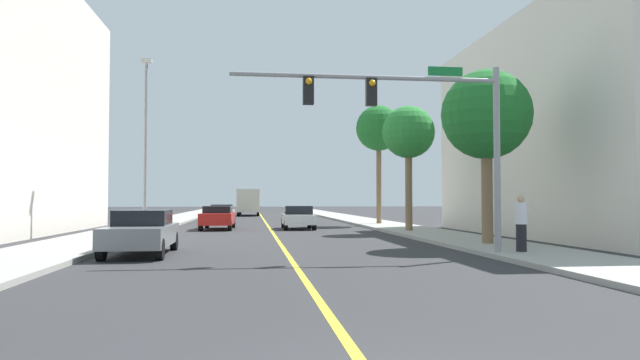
{
  "coord_description": "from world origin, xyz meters",
  "views": [
    {
      "loc": [
        -1.21,
        -4.33,
        1.78
      ],
      "look_at": [
        2.31,
        23.71,
        2.77
      ],
      "focal_mm": 31.31,
      "sensor_mm": 36.0,
      "label": 1
    }
  ],
  "objects_px": {
    "palm_near": "(486,116)",
    "delivery_truck": "(249,202)",
    "traffic_signal_mast": "(417,115)",
    "pedestrian": "(521,223)",
    "palm_mid": "(408,134)",
    "car_white": "(298,217)",
    "palm_far": "(379,129)",
    "car_red": "(218,217)",
    "car_gray": "(142,232)",
    "street_lamp": "(146,136)",
    "car_silver": "(222,214)"
  },
  "relations": [
    {
      "from": "palm_near",
      "to": "car_silver",
      "type": "xyz_separation_m",
      "value": [
        -10.85,
        21.34,
        -4.19
      ]
    },
    {
      "from": "street_lamp",
      "to": "palm_mid",
      "type": "distance_m",
      "value": 13.67
    },
    {
      "from": "traffic_signal_mast",
      "to": "palm_mid",
      "type": "bearing_deg",
      "value": 74.99
    },
    {
      "from": "street_lamp",
      "to": "palm_mid",
      "type": "relative_size",
      "value": 1.34
    },
    {
      "from": "palm_near",
      "to": "delivery_truck",
      "type": "bearing_deg",
      "value": 101.9
    },
    {
      "from": "palm_near",
      "to": "palm_mid",
      "type": "bearing_deg",
      "value": 93.16
    },
    {
      "from": "delivery_truck",
      "to": "car_red",
      "type": "bearing_deg",
      "value": -92.55
    },
    {
      "from": "street_lamp",
      "to": "pedestrian",
      "type": "relative_size",
      "value": 5.0
    },
    {
      "from": "traffic_signal_mast",
      "to": "pedestrian",
      "type": "height_order",
      "value": "traffic_signal_mast"
    },
    {
      "from": "traffic_signal_mast",
      "to": "delivery_truck",
      "type": "bearing_deg",
      "value": 96.46
    },
    {
      "from": "traffic_signal_mast",
      "to": "palm_mid",
      "type": "distance_m",
      "value": 12.71
    },
    {
      "from": "palm_far",
      "to": "street_lamp",
      "type": "bearing_deg",
      "value": -149.54
    },
    {
      "from": "car_silver",
      "to": "car_white",
      "type": "bearing_deg",
      "value": -57.83
    },
    {
      "from": "car_gray",
      "to": "delivery_truck",
      "type": "height_order",
      "value": "delivery_truck"
    },
    {
      "from": "car_white",
      "to": "pedestrian",
      "type": "relative_size",
      "value": 2.23
    },
    {
      "from": "car_gray",
      "to": "palm_far",
      "type": "bearing_deg",
      "value": -123.45
    },
    {
      "from": "delivery_truck",
      "to": "street_lamp",
      "type": "bearing_deg",
      "value": -97.84
    },
    {
      "from": "palm_near",
      "to": "palm_mid",
      "type": "height_order",
      "value": "palm_mid"
    },
    {
      "from": "palm_far",
      "to": "car_silver",
      "type": "relative_size",
      "value": 2.01
    },
    {
      "from": "street_lamp",
      "to": "palm_mid",
      "type": "height_order",
      "value": "street_lamp"
    },
    {
      "from": "car_gray",
      "to": "car_white",
      "type": "relative_size",
      "value": 1.12
    },
    {
      "from": "car_gray",
      "to": "car_silver",
      "type": "xyz_separation_m",
      "value": [
        1.45,
        22.75,
        0.01
      ]
    },
    {
      "from": "palm_far",
      "to": "car_silver",
      "type": "bearing_deg",
      "value": 160.41
    },
    {
      "from": "palm_near",
      "to": "car_red",
      "type": "height_order",
      "value": "palm_near"
    },
    {
      "from": "street_lamp",
      "to": "pedestrian",
      "type": "distance_m",
      "value": 19.06
    },
    {
      "from": "palm_near",
      "to": "car_red",
      "type": "bearing_deg",
      "value": 127.79
    },
    {
      "from": "palm_mid",
      "to": "car_white",
      "type": "bearing_deg",
      "value": 138.28
    },
    {
      "from": "car_silver",
      "to": "car_red",
      "type": "bearing_deg",
      "value": -89.37
    },
    {
      "from": "palm_mid",
      "to": "car_red",
      "type": "relative_size",
      "value": 1.43
    },
    {
      "from": "car_red",
      "to": "car_silver",
      "type": "xyz_separation_m",
      "value": [
        -0.11,
        7.5,
        0.01
      ]
    },
    {
      "from": "car_gray",
      "to": "palm_mid",
      "type": "bearing_deg",
      "value": -139.82
    },
    {
      "from": "traffic_signal_mast",
      "to": "palm_far",
      "type": "relative_size",
      "value": 1.03
    },
    {
      "from": "street_lamp",
      "to": "car_silver",
      "type": "distance_m",
      "value": 13.27
    },
    {
      "from": "palm_mid",
      "to": "pedestrian",
      "type": "relative_size",
      "value": 3.74
    },
    {
      "from": "palm_near",
      "to": "palm_far",
      "type": "relative_size",
      "value": 0.8
    },
    {
      "from": "palm_mid",
      "to": "car_red",
      "type": "height_order",
      "value": "palm_mid"
    },
    {
      "from": "traffic_signal_mast",
      "to": "car_gray",
      "type": "height_order",
      "value": "traffic_signal_mast"
    },
    {
      "from": "palm_far",
      "to": "car_red",
      "type": "xyz_separation_m",
      "value": [
        -10.69,
        -3.65,
        -5.89
      ]
    },
    {
      "from": "traffic_signal_mast",
      "to": "palm_far",
      "type": "height_order",
      "value": "palm_far"
    },
    {
      "from": "traffic_signal_mast",
      "to": "palm_mid",
      "type": "xyz_separation_m",
      "value": [
        3.28,
        12.24,
        0.93
      ]
    },
    {
      "from": "palm_mid",
      "to": "car_red",
      "type": "distance_m",
      "value": 12.32
    },
    {
      "from": "car_gray",
      "to": "delivery_truck",
      "type": "xyz_separation_m",
      "value": [
        3.31,
        44.07,
        0.82
      ]
    },
    {
      "from": "car_silver",
      "to": "palm_far",
      "type": "bearing_deg",
      "value": -19.84
    },
    {
      "from": "palm_near",
      "to": "palm_mid",
      "type": "xyz_separation_m",
      "value": [
        -0.48,
        8.75,
        0.35
      ]
    },
    {
      "from": "street_lamp",
      "to": "pedestrian",
      "type": "height_order",
      "value": "street_lamp"
    },
    {
      "from": "palm_far",
      "to": "delivery_truck",
      "type": "distance_m",
      "value": 27.18
    },
    {
      "from": "palm_mid",
      "to": "car_silver",
      "type": "height_order",
      "value": "palm_mid"
    },
    {
      "from": "traffic_signal_mast",
      "to": "palm_far",
      "type": "distance_m",
      "value": 21.44
    },
    {
      "from": "palm_mid",
      "to": "delivery_truck",
      "type": "distance_m",
      "value": 35.16
    },
    {
      "from": "palm_mid",
      "to": "car_white",
      "type": "relative_size",
      "value": 1.68
    }
  ]
}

